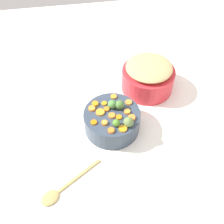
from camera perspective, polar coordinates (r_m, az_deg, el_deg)
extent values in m
cube|color=white|center=(1.23, 0.34, -3.82)|extent=(2.40, 2.40, 0.02)
cylinder|color=#323E4E|center=(1.18, 0.00, -1.91)|extent=(0.25, 0.25, 0.10)
cylinder|color=red|center=(1.37, 7.76, 7.08)|extent=(0.27, 0.27, 0.12)
ellipsoid|color=tan|center=(1.32, 8.12, 9.63)|extent=(0.23, 0.23, 0.04)
cylinder|color=orange|center=(1.18, -1.71, 1.90)|extent=(0.03, 0.03, 0.01)
cylinder|color=orange|center=(1.19, 3.64, 2.13)|extent=(0.04, 0.04, 0.01)
cylinder|color=orange|center=(1.21, 0.36, 3.37)|extent=(0.04, 0.04, 0.01)
cylinder|color=orange|center=(1.15, 3.33, 0.07)|extent=(0.03, 0.03, 0.01)
cylinder|color=orange|center=(1.10, -1.63, -2.36)|extent=(0.03, 0.03, 0.01)
cylinder|color=orange|center=(1.14, -2.59, -0.05)|extent=(0.04, 0.04, 0.01)
cylinder|color=orange|center=(1.11, -3.99, -2.25)|extent=(0.03, 0.03, 0.01)
cylinder|color=orange|center=(1.16, -4.41, 0.79)|extent=(0.03, 0.03, 0.01)
cylinder|color=orange|center=(1.12, 4.29, -1.25)|extent=(0.03, 0.03, 0.01)
cylinder|color=orange|center=(1.08, -0.19, -4.03)|extent=(0.03, 0.03, 0.01)
cylinder|color=orange|center=(1.13, 1.49, -1.14)|extent=(0.03, 0.03, 0.01)
cylinder|color=orange|center=(1.09, 2.38, -3.63)|extent=(0.04, 0.04, 0.01)
cylinder|color=orange|center=(1.13, -0.04, -0.76)|extent=(0.04, 0.04, 0.01)
cylinder|color=orange|center=(1.18, -3.68, 1.81)|extent=(0.04, 0.04, 0.01)
cylinder|color=orange|center=(1.16, -1.20, 0.67)|extent=(0.04, 0.04, 0.01)
sphere|color=#4B843D|center=(1.15, 0.16, 1.71)|extent=(0.04, 0.04, 0.04)
sphere|color=#497E27|center=(1.09, 0.90, -2.42)|extent=(0.03, 0.03, 0.03)
sphere|color=#456D31|center=(1.15, 1.68, 1.57)|extent=(0.04, 0.04, 0.04)
sphere|color=#5A733C|center=(1.09, 3.63, -2.18)|extent=(0.04, 0.04, 0.04)
cube|color=tan|center=(1.10, -7.36, -13.75)|extent=(0.13, 0.20, 0.01)
ellipsoid|color=tan|center=(1.07, -13.34, -17.73)|extent=(0.09, 0.09, 0.01)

